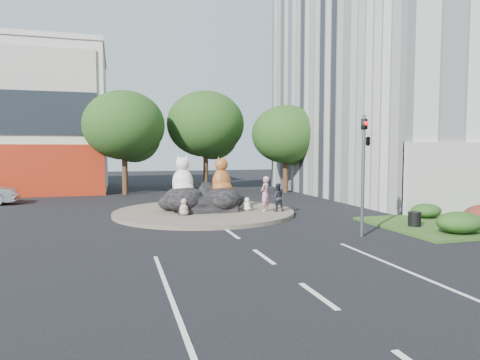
{
  "coord_description": "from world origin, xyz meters",
  "views": [
    {
      "loc": [
        -4.73,
        -13.34,
        3.6
      ],
      "look_at": [
        1.56,
        8.19,
        2.0
      ],
      "focal_mm": 32.0,
      "sensor_mm": 36.0,
      "label": 1
    }
  ],
  "objects_px": {
    "kitten_calico": "(184,206)",
    "kitten_white": "(247,204)",
    "litter_bin": "(415,219)",
    "cat_tabby": "(221,175)",
    "pedestrian_pink": "(265,194)",
    "cat_white": "(183,175)",
    "pedestrian_dark": "(277,197)"
  },
  "relations": [
    {
      "from": "kitten_calico",
      "to": "kitten_white",
      "type": "relative_size",
      "value": 1.19
    },
    {
      "from": "kitten_white",
      "to": "litter_bin",
      "type": "height_order",
      "value": "kitten_white"
    },
    {
      "from": "kitten_white",
      "to": "litter_bin",
      "type": "relative_size",
      "value": 1.17
    },
    {
      "from": "cat_tabby",
      "to": "kitten_white",
      "type": "height_order",
      "value": "cat_tabby"
    },
    {
      "from": "kitten_calico",
      "to": "litter_bin",
      "type": "distance_m",
      "value": 11.19
    },
    {
      "from": "kitten_calico",
      "to": "kitten_white",
      "type": "distance_m",
      "value": 3.68
    },
    {
      "from": "cat_tabby",
      "to": "pedestrian_pink",
      "type": "xyz_separation_m",
      "value": [
        2.17,
        -1.24,
        -1.0
      ]
    },
    {
      "from": "cat_white",
      "to": "kitten_white",
      "type": "relative_size",
      "value": 2.85
    },
    {
      "from": "cat_white",
      "to": "kitten_white",
      "type": "xyz_separation_m",
      "value": [
        3.48,
        -0.65,
        -1.61
      ]
    },
    {
      "from": "cat_tabby",
      "to": "pedestrian_dark",
      "type": "height_order",
      "value": "cat_tabby"
    },
    {
      "from": "kitten_calico",
      "to": "pedestrian_pink",
      "type": "distance_m",
      "value": 4.56
    },
    {
      "from": "cat_tabby",
      "to": "pedestrian_pink",
      "type": "distance_m",
      "value": 2.69
    },
    {
      "from": "cat_white",
      "to": "pedestrian_dark",
      "type": "distance_m",
      "value": 5.33
    },
    {
      "from": "pedestrian_pink",
      "to": "pedestrian_dark",
      "type": "bearing_deg",
      "value": 123.71
    },
    {
      "from": "kitten_white",
      "to": "pedestrian_dark",
      "type": "bearing_deg",
      "value": -54.32
    },
    {
      "from": "kitten_calico",
      "to": "kitten_white",
      "type": "height_order",
      "value": "kitten_calico"
    },
    {
      "from": "kitten_calico",
      "to": "pedestrian_dark",
      "type": "bearing_deg",
      "value": 47.58
    },
    {
      "from": "pedestrian_pink",
      "to": "litter_bin",
      "type": "xyz_separation_m",
      "value": [
        5.13,
        -5.83,
        -0.71
      ]
    },
    {
      "from": "cat_white",
      "to": "pedestrian_pink",
      "type": "bearing_deg",
      "value": 6.45
    },
    {
      "from": "kitten_white",
      "to": "pedestrian_pink",
      "type": "distance_m",
      "value": 1.16
    },
    {
      "from": "pedestrian_pink",
      "to": "kitten_calico",
      "type": "bearing_deg",
      "value": -40.7
    },
    {
      "from": "cat_white",
      "to": "litter_bin",
      "type": "distance_m",
      "value": 11.9
    },
    {
      "from": "cat_tabby",
      "to": "litter_bin",
      "type": "height_order",
      "value": "cat_tabby"
    },
    {
      "from": "cat_tabby",
      "to": "pedestrian_pink",
      "type": "relative_size",
      "value": 1.1
    },
    {
      "from": "cat_tabby",
      "to": "kitten_white",
      "type": "relative_size",
      "value": 2.75
    },
    {
      "from": "cat_white",
      "to": "pedestrian_pink",
      "type": "height_order",
      "value": "cat_white"
    },
    {
      "from": "pedestrian_dark",
      "to": "kitten_white",
      "type": "bearing_deg",
      "value": -17.07
    },
    {
      "from": "kitten_calico",
      "to": "pedestrian_dark",
      "type": "distance_m",
      "value": 5.19
    },
    {
      "from": "pedestrian_pink",
      "to": "litter_bin",
      "type": "relative_size",
      "value": 2.92
    },
    {
      "from": "pedestrian_dark",
      "to": "pedestrian_pink",
      "type": "bearing_deg",
      "value": -9.04
    },
    {
      "from": "pedestrian_dark",
      "to": "litter_bin",
      "type": "bearing_deg",
      "value": 132.39
    },
    {
      "from": "cat_white",
      "to": "pedestrian_dark",
      "type": "height_order",
      "value": "cat_white"
    }
  ]
}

